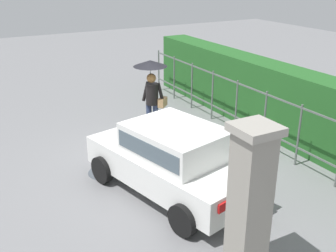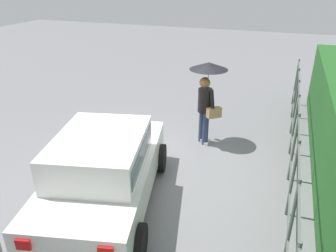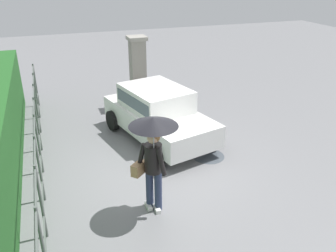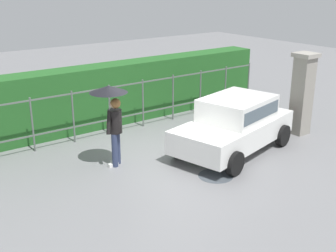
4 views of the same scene
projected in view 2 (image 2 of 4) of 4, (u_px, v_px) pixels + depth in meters
ground_plane at (163, 163)px, 7.49m from camera, size 40.00×40.00×0.00m
car at (104, 168)px, 5.79m from camera, size 3.98×2.53×1.48m
pedestrian at (207, 88)px, 7.81m from camera, size 0.91×0.91×2.05m
fence_section at (294, 159)px, 6.03m from camera, size 10.55×0.05×1.50m
puddle_near at (105, 158)px, 7.66m from camera, size 0.83×0.83×0.00m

